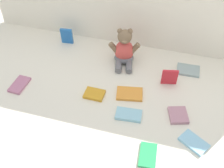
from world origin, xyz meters
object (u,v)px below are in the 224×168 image
(book_case_1, at_px, (194,142))
(book_case_9, at_px, (170,77))
(book_case_5, at_px, (148,155))
(book_case_7, at_px, (67,36))
(book_case_3, at_px, (20,85))
(book_case_2, at_px, (178,115))
(teddy_bear, at_px, (124,50))
(book_case_4, at_px, (130,94))
(book_case_0, at_px, (188,70))
(book_case_6, at_px, (129,115))
(book_case_8, at_px, (94,94))

(book_case_1, distance_m, book_case_9, 0.40)
(book_case_5, height_order, book_case_7, book_case_7)
(book_case_3, distance_m, book_case_9, 0.84)
(book_case_2, bearing_deg, book_case_7, -46.13)
(teddy_bear, distance_m, book_case_1, 0.67)
(book_case_1, relative_size, book_case_9, 1.28)
(book_case_2, relative_size, book_case_5, 0.82)
(book_case_2, bearing_deg, book_case_4, -33.47)
(book_case_1, xyz_separation_m, book_case_2, (-0.09, 0.14, 0.00))
(book_case_0, distance_m, book_case_3, 0.97)
(book_case_9, bearing_deg, book_case_1, -77.61)
(book_case_0, bearing_deg, book_case_3, -68.91)
(book_case_5, bearing_deg, book_case_1, 27.49)
(book_case_2, relative_size, book_case_9, 1.02)
(book_case_9, bearing_deg, teddy_bear, 145.22)
(teddy_bear, xyz_separation_m, book_case_0, (0.39, 0.02, -0.08))
(book_case_2, bearing_deg, book_case_9, -87.72)
(book_case_0, bearing_deg, book_case_9, -37.08)
(book_case_7, xyz_separation_m, book_case_9, (0.69, -0.20, -0.00))
(teddy_bear, xyz_separation_m, book_case_6, (0.13, -0.40, -0.08))
(book_case_4, bearing_deg, book_case_0, 123.54)
(book_case_8, bearing_deg, teddy_bear, -14.40)
(book_case_7, relative_size, book_case_8, 1.02)
(book_case_8, relative_size, book_case_9, 1.05)
(book_case_6, height_order, book_case_9, book_case_9)
(teddy_bear, distance_m, book_case_3, 0.63)
(book_case_0, distance_m, book_case_9, 0.17)
(teddy_bear, bearing_deg, book_case_6, -85.84)
(book_case_9, bearing_deg, book_case_6, -132.00)
(book_case_1, distance_m, book_case_6, 0.34)
(teddy_bear, bearing_deg, book_case_8, -118.26)
(book_case_4, relative_size, book_case_6, 1.07)
(book_case_5, relative_size, book_case_8, 1.19)
(teddy_bear, distance_m, book_case_7, 0.41)
(book_case_6, bearing_deg, book_case_8, 62.43)
(book_case_1, bearing_deg, book_case_4, 90.37)
(book_case_6, xyz_separation_m, book_case_8, (-0.21, 0.09, -0.00))
(book_case_0, distance_m, book_case_2, 0.36)
(book_case_7, bearing_deg, teddy_bear, -18.46)
(book_case_1, xyz_separation_m, book_case_9, (-0.17, 0.36, 0.04))
(teddy_bear, bearing_deg, book_case_0, -10.37)
(book_case_5, xyz_separation_m, book_case_7, (-0.66, 0.69, 0.05))
(book_case_3, relative_size, book_case_8, 1.23)
(book_case_0, height_order, book_case_8, book_case_8)
(book_case_3, height_order, book_case_6, book_case_6)
(book_case_5, relative_size, book_case_7, 1.18)
(book_case_1, distance_m, book_case_3, 0.97)
(book_case_3, xyz_separation_m, book_case_8, (0.43, 0.04, 0.00))
(book_case_6, bearing_deg, book_case_3, 80.98)
(book_case_8, bearing_deg, book_case_3, 96.48)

